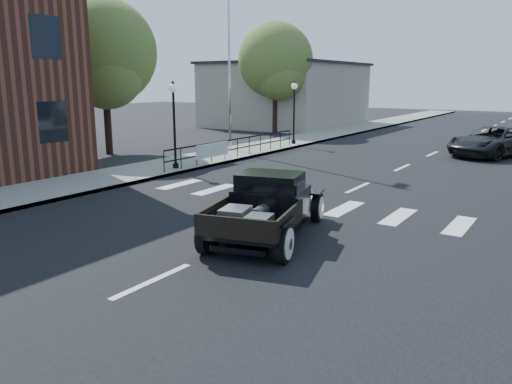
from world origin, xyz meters
The scene contains 14 objects.
ground centered at (0.00, 0.00, 0.00)m, with size 120.00×120.00×0.00m, color black.
road centered at (0.00, 15.00, 0.01)m, with size 14.00×80.00×0.02m, color black.
road_markings centered at (0.00, 10.00, 0.00)m, with size 12.00×60.00×0.06m, color silver, non-canonical shape.
sidewalk_left centered at (-8.50, 15.00, 0.07)m, with size 3.00×80.00×0.15m, color gray.
low_building_left centered at (-15.00, 28.00, 2.50)m, with size 10.00×12.00×5.00m, color #A69C8B.
railing centered at (-7.30, 10.00, 0.65)m, with size 0.08×10.00×1.00m, color black, non-canonical shape.
banner centered at (-7.22, 8.00, 0.45)m, with size 0.04×2.20×0.60m, color silver, non-canonical shape.
lamp_post_b centered at (-7.60, 6.00, 1.93)m, with size 0.36×0.36×3.56m, color black, non-canonical shape.
lamp_post_c centered at (-7.60, 16.00, 1.93)m, with size 0.36×0.36×3.56m, color black, non-canonical shape.
flagpole centered at (-9.20, 12.00, 6.29)m, with size 0.12×0.12×12.29m, color silver.
big_tree_near centered at (-14.00, 8.00, 3.87)m, with size 5.27×5.27×7.74m, color #51662B, non-canonical shape.
big_tree_far centered at (-12.50, 22.00, 3.90)m, with size 5.31×5.31×7.79m, color #51662B, non-canonical shape.
hotrod_pickup centered at (0.33, 0.52, 0.78)m, with size 2.11×4.53×1.57m, color black, non-canonical shape.
second_car centered at (2.70, 17.89, 0.74)m, with size 2.44×5.29×1.47m, color black.
Camera 1 is at (6.41, -9.21, 3.66)m, focal length 35.00 mm.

